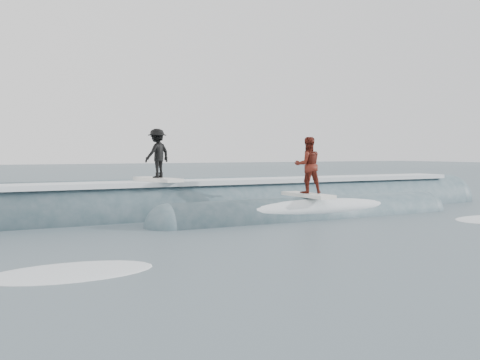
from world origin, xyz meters
name	(u,v)px	position (x,y,z in m)	size (l,w,h in m)	color
ground	(343,241)	(0.00, 0.00, 0.00)	(160.00, 160.00, 0.00)	#3E535B
breaking_wave	(244,213)	(0.39, 5.41, 0.05)	(21.67, 3.79, 2.01)	#35505A
surfer_black	(157,157)	(-2.23, 5.89, 1.80)	(1.08, 2.07, 1.55)	white
surfer_red	(308,169)	(1.61, 3.69, 1.45)	(0.93, 2.01, 1.75)	white
whitewater	(457,245)	(1.79, -1.49, 0.00)	(14.89, 6.13, 0.10)	white
far_swells	(119,190)	(-0.29, 17.65, 0.00)	(41.00, 8.65, 0.80)	#35505A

